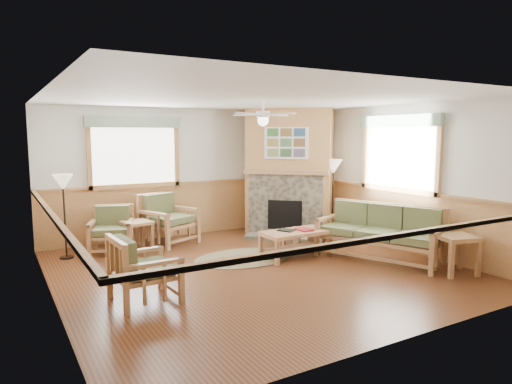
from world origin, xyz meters
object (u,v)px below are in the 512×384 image
end_table_chairs (137,236)px  armchair_left (144,268)px  sofa (379,233)px  end_table_sofa (456,255)px  floor_lamp_left (65,216)px  floor_lamp_right (333,198)px  footstool (297,239)px  armchair_back_left (111,230)px  coffee_table (295,244)px  armchair_back_right (169,219)px

end_table_chairs → armchair_left: bearing=-103.7°
end_table_chairs → sofa: bearing=-38.9°
end_table_sofa → floor_lamp_left: 6.51m
sofa → floor_lamp_right: (0.46, 1.79, 0.35)m
end_table_sofa → footstool: 2.85m
end_table_chairs → floor_lamp_left: size_ratio=0.37×
armchair_back_left → armchair_left: size_ratio=0.97×
armchair_left → footstool: 3.59m
sofa → floor_lamp_left: size_ratio=1.39×
footstool → floor_lamp_left: (-3.91, 1.43, 0.56)m
armchair_back_left → floor_lamp_left: floor_lamp_left is taller
armchair_left → floor_lamp_right: bearing=-72.4°
end_table_sofa → end_table_chairs: bearing=134.5°
armchair_left → coffee_table: (2.91, 0.76, -0.19)m
armchair_back_left → floor_lamp_right: (4.31, -1.07, 0.41)m
footstool → floor_lamp_right: (1.19, 0.38, 0.65)m
end_table_chairs → footstool: (2.68, -1.35, -0.10)m
floor_lamp_left → armchair_back_left: bearing=2.1°
armchair_back_right → end_table_chairs: 0.78m
sofa → end_table_sofa: size_ratio=3.39×
end_table_sofa → floor_lamp_right: 3.02m
armchair_back_left → floor_lamp_right: size_ratio=0.51×
armchair_left → end_table_chairs: 2.74m
end_table_chairs → end_table_sofa: size_ratio=0.91×
end_table_chairs → end_table_sofa: end_table_sofa is taller
coffee_table → end_table_sofa: end_table_sofa is taller
sofa → armchair_back_left: bearing=-149.5°
armchair_back_right → end_table_sofa: (3.16, -4.18, -0.19)m
floor_lamp_left → floor_lamp_right: 5.21m
end_table_chairs → floor_lamp_left: (-1.23, 0.08, 0.47)m
armchair_back_left → floor_lamp_left: (-0.79, -0.03, 0.32)m
end_table_chairs → floor_lamp_left: bearing=176.3°
coffee_table → floor_lamp_left: (-3.49, 1.98, 0.50)m
armchair_back_right → end_table_sofa: size_ratio=1.63×
sofa → end_table_chairs: bearing=-151.8°
sofa → armchair_left: (-4.06, 0.10, -0.04)m
sofa → armchair_back_right: armchair_back_right is taller
armchair_back_right → armchair_left: size_ratio=1.14×
sofa → armchair_back_left: (-3.86, 2.87, -0.05)m
end_table_chairs → armchair_back_right: bearing=18.7°
armchair_back_right → footstool: 2.55m
end_table_chairs → armchair_back_left: bearing=166.1°
coffee_table → armchair_back_left: bearing=142.5°
armchair_back_right → end_table_chairs: bearing=175.9°
armchair_back_right → armchair_left: armchair_back_right is taller
sofa → armchair_back_right: bearing=-160.8°
armchair_back_right → coffee_table: size_ratio=0.83×
armchair_back_right → armchair_left: bearing=-137.8°
armchair_left → floor_lamp_left: 2.82m
floor_lamp_left → floor_lamp_right: (5.10, -1.04, 0.09)m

